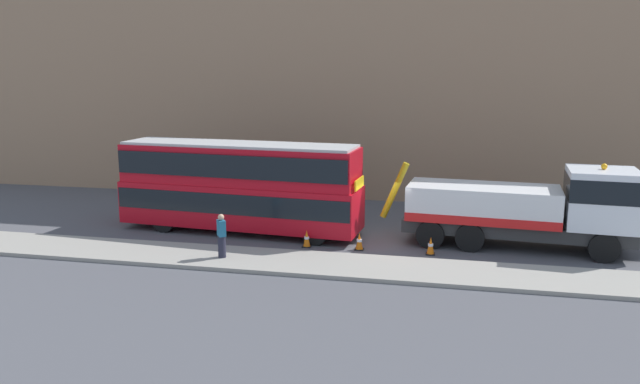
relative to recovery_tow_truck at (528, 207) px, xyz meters
name	(u,v)px	position (x,y,z in m)	size (l,w,h in m)	color
ground_plane	(382,239)	(-5.94, 0.15, -1.76)	(120.00, 120.00, 0.00)	#4C4C51
near_kerb	(370,268)	(-5.94, -4.05, -1.68)	(60.00, 2.80, 0.15)	gray
building_facade	(402,54)	(-5.94, 8.63, 6.31)	(60.00, 1.50, 16.00)	#9E7A5B
recovery_tow_truck	(528,207)	(0.00, 0.00, 0.00)	(10.23, 3.37, 3.67)	#2D2D2D
double_decker_bus	(239,184)	(-12.39, 0.04, 0.47)	(11.18, 3.45, 4.06)	#B70C19
pedestrian_onlooker	(222,236)	(-11.63, -4.23, -0.77)	(0.45, 0.48, 1.71)	#232333
traffic_cone_near_bus	(307,239)	(-8.88, -1.70, -1.42)	(0.36, 0.36, 0.72)	orange
traffic_cone_midway	(359,242)	(-6.68, -1.65, -1.42)	(0.36, 0.36, 0.72)	orange
traffic_cone_near_truck	(431,246)	(-3.80, -1.69, -1.42)	(0.36, 0.36, 0.72)	orange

